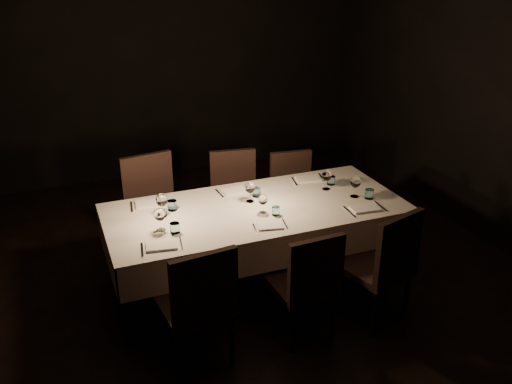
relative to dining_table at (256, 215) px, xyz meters
name	(u,v)px	position (x,y,z in m)	size (l,w,h in m)	color
room	(256,123)	(0.00, 0.00, 0.81)	(5.01, 6.01, 3.01)	black
dining_table	(256,215)	(0.00, 0.00, 0.00)	(2.52, 1.12, 0.76)	black
chair_near_left	(199,302)	(-0.75, -0.84, -0.15)	(0.51, 0.51, 0.98)	black
place_setting_near_left	(164,227)	(-0.83, -0.22, 0.15)	(0.35, 0.41, 0.19)	silver
chair_near_center	(308,281)	(0.08, -0.84, -0.18)	(0.46, 0.46, 0.92)	black
place_setting_near_center	(268,210)	(0.02, -0.22, 0.14)	(0.31, 0.39, 0.16)	silver
chair_near_right	(384,262)	(0.73, -0.85, -0.15)	(0.58, 0.58, 0.98)	black
place_setting_near_right	(362,193)	(0.89, -0.22, 0.15)	(0.36, 0.42, 0.20)	silver
chair_far_left	(154,206)	(-0.73, 0.77, -0.12)	(0.57, 0.57, 1.03)	black
place_setting_far_left	(160,203)	(-0.77, 0.22, 0.15)	(0.37, 0.42, 0.20)	silver
chair_far_center	(235,194)	(0.10, 0.81, -0.16)	(0.53, 0.53, 0.95)	black
place_setting_far_center	(247,190)	(0.00, 0.22, 0.15)	(0.34, 0.41, 0.19)	silver
chair_far_right	(293,191)	(0.69, 0.72, -0.19)	(0.48, 0.48, 0.90)	black
place_setting_far_right	(322,178)	(0.74, 0.22, 0.15)	(0.35, 0.41, 0.19)	silver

